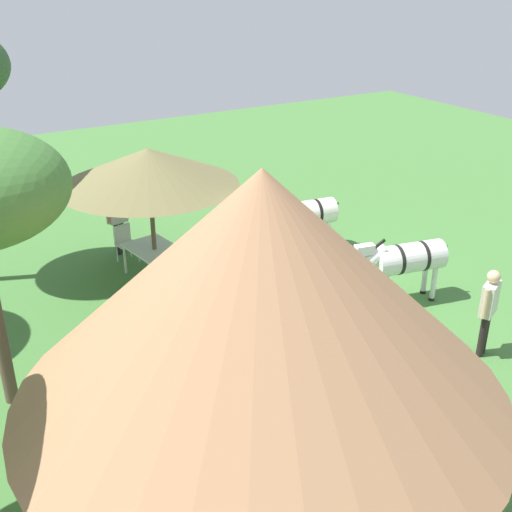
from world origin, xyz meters
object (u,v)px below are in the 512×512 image
at_px(patio_chair_near_hut, 179,279).
at_px(thatched_hut, 261,342).
at_px(standing_watcher, 489,305).
at_px(striped_lounge_chair, 415,348).
at_px(zebra_by_umbrella, 303,215).
at_px(shade_umbrella, 148,167).
at_px(guest_beside_umbrella, 118,216).
at_px(zebra_nearest_camera, 406,259).
at_px(patio_chair_east_end, 125,241).
at_px(patio_dining_table, 155,252).
at_px(zebra_toward_hut, 275,281).

bearing_deg(patio_chair_near_hut, thatched_hut, -104.82).
bearing_deg(standing_watcher, striped_lounge_chair, 133.39).
height_order(thatched_hut, zebra_by_umbrella, thatched_hut).
bearing_deg(shade_umbrella, guest_beside_umbrella, 7.88).
xyz_separation_m(shade_umbrella, striped_lounge_chair, (-5.45, -2.74, -2.37)).
relative_size(thatched_hut, patio_chair_near_hut, 6.49).
height_order(zebra_nearest_camera, zebra_by_umbrella, zebra_nearest_camera).
height_order(patio_chair_near_hut, standing_watcher, standing_watcher).
bearing_deg(striped_lounge_chair, patio_chair_east_end, 43.05).
xyz_separation_m(patio_dining_table, zebra_nearest_camera, (-3.67, -4.07, 0.32)).
bearing_deg(guest_beside_umbrella, standing_watcher, -72.26).
distance_m(thatched_hut, patio_chair_east_end, 8.55).
bearing_deg(zebra_nearest_camera, guest_beside_umbrella, 50.71).
bearing_deg(patio_dining_table, zebra_toward_hut, -159.31).
bearing_deg(standing_watcher, guest_beside_umbrella, 93.98).
xyz_separation_m(standing_watcher, zebra_toward_hut, (2.78, 2.75, -0.04)).
bearing_deg(standing_watcher, shade_umbrella, 98.89).
distance_m(patio_chair_east_end, guest_beside_umbrella, 0.67).
bearing_deg(thatched_hut, shade_umbrella, -11.55).
relative_size(patio_chair_east_end, guest_beside_umbrella, 0.54).
bearing_deg(standing_watcher, zebra_by_umbrella, 67.83).
height_order(thatched_hut, zebra_nearest_camera, thatched_hut).
distance_m(patio_chair_near_hut, zebra_nearest_camera, 4.74).
bearing_deg(zebra_toward_hut, patio_chair_near_hut, -133.36).
bearing_deg(zebra_by_umbrella, guest_beside_umbrella, 69.16).
bearing_deg(zebra_toward_hut, striped_lounge_chair, 48.69).
distance_m(patio_chair_near_hut, zebra_by_umbrella, 3.80).
bearing_deg(patio_chair_east_end, zebra_toward_hut, 96.43).
bearing_deg(shade_umbrella, standing_watcher, -146.43).
relative_size(zebra_nearest_camera, zebra_by_umbrella, 0.98).
bearing_deg(zebra_by_umbrella, patio_chair_east_end, 74.73).
bearing_deg(zebra_toward_hut, standing_watcher, 59.39).
xyz_separation_m(patio_chair_near_hut, patio_chair_east_end, (2.50, 0.27, 0.00)).
xyz_separation_m(patio_dining_table, guest_beside_umbrella, (1.70, 0.24, 0.33)).
relative_size(patio_chair_east_end, striped_lounge_chair, 0.96).
distance_m(standing_watcher, zebra_nearest_camera, 2.26).
xyz_separation_m(patio_chair_east_end, standing_watcher, (-7.17, -4.20, 0.51)).
bearing_deg(thatched_hut, patio_chair_east_end, -8.08).
bearing_deg(patio_dining_table, patio_chair_east_end, 11.85).
relative_size(guest_beside_umbrella, zebra_toward_hut, 0.79).
height_order(thatched_hut, patio_chair_near_hut, thatched_hut).
bearing_deg(patio_chair_east_end, zebra_nearest_camera, 119.53).
height_order(guest_beside_umbrella, striped_lounge_chair, guest_beside_umbrella).
height_order(thatched_hut, patio_chair_east_end, thatched_hut).
xyz_separation_m(patio_chair_east_end, zebra_by_umbrella, (-1.70, -3.96, 0.45)).
relative_size(patio_chair_east_end, zebra_nearest_camera, 0.41).
bearing_deg(patio_chair_near_hut, striped_lounge_chair, -57.61).
bearing_deg(shade_umbrella, thatched_hut, 168.45).
relative_size(patio_chair_east_end, zebra_by_umbrella, 0.41).
bearing_deg(standing_watcher, zebra_toward_hut, 109.99).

